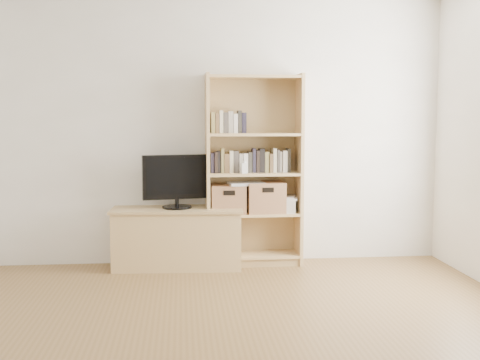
{
  "coord_description": "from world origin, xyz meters",
  "views": [
    {
      "loc": [
        -0.34,
        -3.41,
        1.45
      ],
      "look_at": [
        0.18,
        1.9,
        0.88
      ],
      "focal_mm": 45.0,
      "sensor_mm": 36.0,
      "label": 1
    }
  ],
  "objects": [
    {
      "name": "baby_monitor",
      "position": [
        0.26,
        2.23,
        0.95
      ],
      "size": [
        0.05,
        0.04,
        0.1
      ],
      "primitive_type": "cube",
      "rotation": [
        0.0,
        0.0,
        0.04
      ],
      "color": "white",
      "rests_on": "bookshelf"
    },
    {
      "name": "bookshelf",
      "position": [
        0.36,
        2.34,
        0.92
      ],
      "size": [
        0.93,
        0.34,
        1.85
      ],
      "primitive_type": "cube",
      "rotation": [
        0.0,
        0.0,
        0.01
      ],
      "color": "tan",
      "rests_on": "floor"
    },
    {
      "name": "magazine_stack",
      "position": [
        0.68,
        2.33,
        0.58
      ],
      "size": [
        0.26,
        0.32,
        0.13
      ],
      "primitive_type": "cube",
      "rotation": [
        0.0,
        0.0,
        -0.25
      ],
      "color": "beige",
      "rests_on": "bookshelf"
    },
    {
      "name": "laptop",
      "position": [
        0.28,
        2.31,
        0.8
      ],
      "size": [
        0.36,
        0.27,
        0.03
      ],
      "primitive_type": "cube",
      "rotation": [
        0.0,
        0.0,
        0.12
      ],
      "color": "silver",
      "rests_on": "basket_left"
    },
    {
      "name": "books_row_upper",
      "position": [
        0.15,
        2.35,
        1.39
      ],
      "size": [
        0.42,
        0.18,
        0.22
      ],
      "primitive_type": "cube",
      "rotation": [
        0.0,
        0.0,
        0.05
      ],
      "color": "#242031",
      "rests_on": "bookshelf"
    },
    {
      "name": "books_row_mid",
      "position": [
        0.36,
        2.36,
        1.02
      ],
      "size": [
        0.86,
        0.17,
        0.23
      ],
      "primitive_type": "cube",
      "rotation": [
        0.0,
        0.0,
        0.0
      ],
      "color": "#242031",
      "rests_on": "bookshelf"
    },
    {
      "name": "tv_stand",
      "position": [
        -0.38,
        2.27,
        0.28
      ],
      "size": [
        1.22,
        0.51,
        0.55
      ],
      "primitive_type": "cube",
      "rotation": [
        0.0,
        0.0,
        -0.05
      ],
      "color": "tan",
      "rests_on": "floor"
    },
    {
      "name": "back_wall",
      "position": [
        0.0,
        2.5,
        1.3
      ],
      "size": [
        4.5,
        0.02,
        2.6
      ],
      "primitive_type": "cube",
      "color": "silver",
      "rests_on": "floor"
    },
    {
      "name": "basket_left",
      "position": [
        0.11,
        2.33,
        0.65
      ],
      "size": [
        0.34,
        0.28,
        0.27
      ],
      "primitive_type": "cube",
      "rotation": [
        0.0,
        0.0,
        -0.02
      ],
      "color": "#936742",
      "rests_on": "bookshelf"
    },
    {
      "name": "basket_right",
      "position": [
        0.47,
        2.33,
        0.66
      ],
      "size": [
        0.37,
        0.31,
        0.3
      ],
      "primitive_type": "cube",
      "rotation": [
        0.0,
        0.0,
        0.04
      ],
      "color": "#936742",
      "rests_on": "bookshelf"
    },
    {
      "name": "front_wall",
      "position": [
        0.0,
        -2.5,
        1.3
      ],
      "size": [
        4.5,
        0.02,
        2.6
      ],
      "primitive_type": "cube",
      "color": "silver",
      "rests_on": "floor"
    },
    {
      "name": "television",
      "position": [
        -0.38,
        2.27,
        0.83
      ],
      "size": [
        0.65,
        0.17,
        0.51
      ],
      "primitive_type": "cube",
      "rotation": [
        0.0,
        0.0,
        0.19
      ],
      "color": "black",
      "rests_on": "tv_stand"
    }
  ]
}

